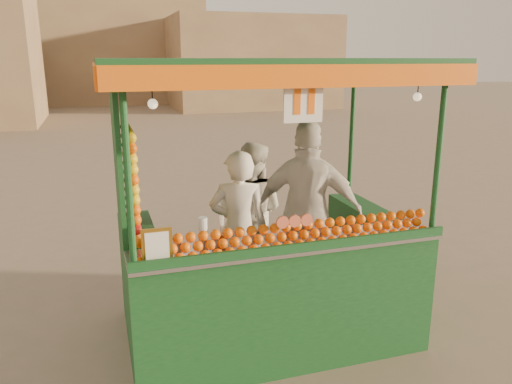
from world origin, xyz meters
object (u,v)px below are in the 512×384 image
object	(u,v)px
juice_cart	(263,256)
vendor_left	(239,229)
vendor_middle	(251,212)
vendor_right	(308,213)

from	to	relation	value
juice_cart	vendor_left	xyz separation A→B (m)	(-0.19, 0.20, 0.22)
vendor_middle	vendor_right	world-z (taller)	vendor_right
juice_cart	vendor_right	distance (m)	0.64
juice_cart	vendor_right	size ratio (longest dim) A/B	1.63
juice_cart	vendor_left	bearing A→B (deg)	132.16
vendor_right	juice_cart	bearing A→B (deg)	38.99
vendor_left	juice_cart	bearing A→B (deg)	146.44
vendor_left	vendor_right	size ratio (longest dim) A/B	0.86
juice_cart	vendor_left	size ratio (longest dim) A/B	1.91
vendor_right	vendor_left	bearing A→B (deg)	19.44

